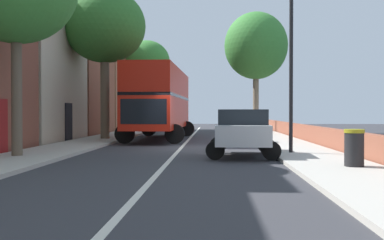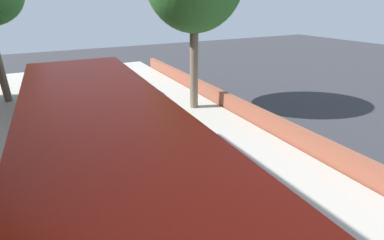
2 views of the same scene
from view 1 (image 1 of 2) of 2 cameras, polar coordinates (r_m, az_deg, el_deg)
name	(u,v)px [view 1 (image 1 of 2)]	position (r m, az deg, el deg)	size (l,w,h in m)	color
ground_plane	(181,148)	(20.71, -1.33, -3.45)	(84.00, 84.00, 0.00)	#333338
road_centre_line	(181,147)	(20.71, -1.33, -3.44)	(0.16, 54.00, 0.01)	silver
sidewalk_left	(75,146)	(21.61, -14.42, -3.14)	(2.60, 60.00, 0.12)	#B2ADA3
sidewalk_right	(291,147)	(20.93, 12.20, -3.26)	(2.60, 60.00, 0.12)	#B2ADA3
boundary_wall_right	(326,138)	(21.22, 16.34, -2.15)	(0.36, 54.00, 0.91)	brown
double_decker_bus	(160,99)	(26.86, -4.03, 2.59)	(3.74, 10.87, 4.06)	#B61B0D
parked_car_silver_right_0	(243,130)	(16.52, 6.33, -1.25)	(2.63, 4.13, 1.70)	#B7BABF
parked_car_silver_left_1	(169,120)	(40.27, -2.91, 0.05)	(2.40, 4.48, 1.66)	#B7BABF
street_tree_left_2	(105,27)	(26.74, -10.84, 11.35)	(4.61, 4.61, 8.43)	brown
street_tree_right_3	(256,46)	(36.68, 7.98, 9.12)	(4.95, 4.95, 9.35)	#7A6B56
street_tree_left_4	(147,62)	(43.08, -5.65, 7.25)	(4.25, 4.25, 8.16)	brown
lamppost_right	(291,52)	(17.33, 12.27, 8.27)	(0.32, 0.32, 6.31)	black
litter_bin_right	(354,148)	(13.27, 19.57, -3.27)	(0.55, 0.55, 1.02)	black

